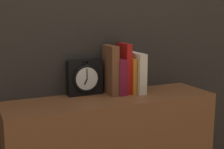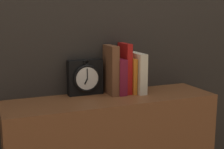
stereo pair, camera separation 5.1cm
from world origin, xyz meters
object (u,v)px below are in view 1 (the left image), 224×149
object	(u,v)px
book_slot0_brown	(110,70)
book_slot1_maroon	(118,76)
book_slot4_cream	(136,72)
clock	(85,78)
book_slot3_orange	(129,75)
book_slot2_red	(124,68)

from	to	relation	value
book_slot0_brown	book_slot1_maroon	xyz separation A→B (m)	(0.04, -0.00, -0.03)
book_slot0_brown	book_slot4_cream	xyz separation A→B (m)	(0.14, -0.01, -0.02)
clock	book_slot3_orange	distance (m)	0.23
book_slot0_brown	book_slot2_red	size ratio (longest dim) A/B	0.97
book_slot1_maroon	book_slot3_orange	distance (m)	0.06
book_slot3_orange	book_slot4_cream	bearing A→B (deg)	-16.57
book_slot0_brown	clock	bearing A→B (deg)	164.19
clock	book_slot3_orange	bearing A→B (deg)	-9.58
book_slot3_orange	book_slot4_cream	distance (m)	0.04
book_slot0_brown	book_slot2_red	world-z (taller)	book_slot2_red
book_slot1_maroon	book_slot4_cream	xyz separation A→B (m)	(0.10, -0.01, 0.01)
book_slot1_maroon	book_slot4_cream	distance (m)	0.10
book_slot3_orange	book_slot4_cream	size ratio (longest dim) A/B	0.88
book_slot2_red	book_slot4_cream	size ratio (longest dim) A/B	1.24
clock	book_slot1_maroon	size ratio (longest dim) A/B	1.02
book_slot3_orange	book_slot0_brown	bearing A→B (deg)	178.17
clock	book_slot2_red	size ratio (longest dim) A/B	0.72
book_slot1_maroon	book_slot4_cream	world-z (taller)	book_slot4_cream
book_slot0_brown	book_slot1_maroon	size ratio (longest dim) A/B	1.37
clock	book_slot4_cream	xyz separation A→B (m)	(0.26, -0.05, 0.01)
book_slot2_red	book_slot4_cream	distance (m)	0.07
book_slot1_maroon	book_slot3_orange	world-z (taller)	same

